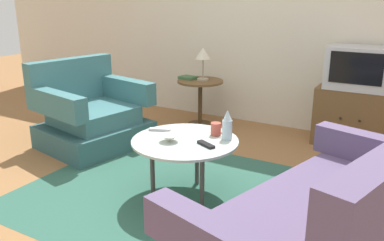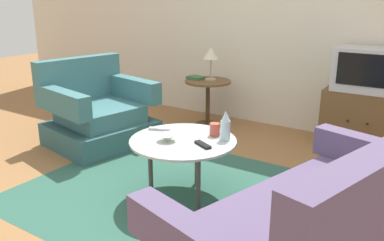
{
  "view_description": "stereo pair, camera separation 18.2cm",
  "coord_description": "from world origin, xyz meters",
  "px_view_note": "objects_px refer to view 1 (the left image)",
  "views": [
    {
      "loc": [
        1.56,
        -2.44,
        1.52
      ],
      "look_at": [
        -0.0,
        0.29,
        0.55
      ],
      "focal_mm": 37.94,
      "sensor_mm": 36.0,
      "label": 1
    },
    {
      "loc": [
        1.72,
        -2.34,
        1.52
      ],
      "look_at": [
        -0.0,
        0.29,
        0.55
      ],
      "focal_mm": 37.94,
      "sensor_mm": 36.0,
      "label": 2
    }
  ],
  "objects_px": {
    "tv_stand": "(353,117)",
    "television": "(359,68)",
    "couch": "(336,232)",
    "table_lamp": "(203,55)",
    "coffee_table": "(185,145)",
    "vase": "(227,126)",
    "side_table": "(200,93)",
    "mug": "(216,129)",
    "bowl": "(170,138)",
    "tv_remote_silver": "(160,130)",
    "armchair": "(91,117)",
    "tv_remote_dark": "(206,145)",
    "book": "(188,78)"
  },
  "relations": [
    {
      "from": "tv_stand",
      "to": "television",
      "type": "height_order",
      "value": "television"
    },
    {
      "from": "couch",
      "to": "table_lamp",
      "type": "xyz_separation_m",
      "value": [
        -1.97,
        2.12,
        0.55
      ]
    },
    {
      "from": "coffee_table",
      "to": "vase",
      "type": "height_order",
      "value": "vase"
    },
    {
      "from": "television",
      "to": "side_table",
      "type": "bearing_deg",
      "value": -173.36
    },
    {
      "from": "mug",
      "to": "side_table",
      "type": "bearing_deg",
      "value": 122.95
    },
    {
      "from": "table_lamp",
      "to": "bowl",
      "type": "bearing_deg",
      "value": -68.95
    },
    {
      "from": "television",
      "to": "coffee_table",
      "type": "bearing_deg",
      "value": -116.24
    },
    {
      "from": "vase",
      "to": "mug",
      "type": "distance_m",
      "value": 0.14
    },
    {
      "from": "couch",
      "to": "television",
      "type": "xyz_separation_m",
      "value": [
        -0.28,
        2.3,
        0.52
      ]
    },
    {
      "from": "tv_remote_silver",
      "to": "vase",
      "type": "bearing_deg",
      "value": -12.21
    },
    {
      "from": "armchair",
      "to": "television",
      "type": "relative_size",
      "value": 1.85
    },
    {
      "from": "coffee_table",
      "to": "couch",
      "type": "bearing_deg",
      "value": -19.64
    },
    {
      "from": "tv_remote_dark",
      "to": "book",
      "type": "height_order",
      "value": "book"
    },
    {
      "from": "side_table",
      "to": "mug",
      "type": "bearing_deg",
      "value": -57.05
    },
    {
      "from": "couch",
      "to": "television",
      "type": "relative_size",
      "value": 3.13
    },
    {
      "from": "couch",
      "to": "tv_remote_silver",
      "type": "distance_m",
      "value": 1.58
    },
    {
      "from": "tv_remote_dark",
      "to": "book",
      "type": "xyz_separation_m",
      "value": [
        -1.16,
        1.71,
        0.09
      ]
    },
    {
      "from": "armchair",
      "to": "bowl",
      "type": "distance_m",
      "value": 1.53
    },
    {
      "from": "couch",
      "to": "bowl",
      "type": "relative_size",
      "value": 13.34
    },
    {
      "from": "mug",
      "to": "tv_remote_dark",
      "type": "distance_m",
      "value": 0.26
    },
    {
      "from": "side_table",
      "to": "armchair",
      "type": "bearing_deg",
      "value": -120.7
    },
    {
      "from": "tv_stand",
      "to": "book",
      "type": "height_order",
      "value": "tv_stand"
    },
    {
      "from": "tv_remote_silver",
      "to": "book",
      "type": "relative_size",
      "value": 0.83
    },
    {
      "from": "coffee_table",
      "to": "tv_stand",
      "type": "bearing_deg",
      "value": 63.95
    },
    {
      "from": "side_table",
      "to": "book",
      "type": "bearing_deg",
      "value": 179.93
    },
    {
      "from": "couch",
      "to": "television",
      "type": "bearing_deg",
      "value": 22.82
    },
    {
      "from": "mug",
      "to": "bowl",
      "type": "xyz_separation_m",
      "value": [
        -0.24,
        -0.3,
        -0.02
      ]
    },
    {
      "from": "armchair",
      "to": "couch",
      "type": "height_order",
      "value": "couch"
    },
    {
      "from": "tv_stand",
      "to": "television",
      "type": "relative_size",
      "value": 1.23
    },
    {
      "from": "armchair",
      "to": "mug",
      "type": "height_order",
      "value": "armchair"
    },
    {
      "from": "tv_remote_dark",
      "to": "side_table",
      "type": "bearing_deg",
      "value": -33.88
    },
    {
      "from": "mug",
      "to": "tv_remote_silver",
      "type": "bearing_deg",
      "value": -163.55
    },
    {
      "from": "armchair",
      "to": "coffee_table",
      "type": "bearing_deg",
      "value": 81.66
    },
    {
      "from": "table_lamp",
      "to": "vase",
      "type": "distance_m",
      "value": 1.87
    },
    {
      "from": "side_table",
      "to": "bowl",
      "type": "bearing_deg",
      "value": -68.07
    },
    {
      "from": "book",
      "to": "mug",
      "type": "bearing_deg",
      "value": -44.32
    },
    {
      "from": "armchair",
      "to": "tv_stand",
      "type": "bearing_deg",
      "value": 131.05
    },
    {
      "from": "side_table",
      "to": "book",
      "type": "relative_size",
      "value": 2.62
    },
    {
      "from": "coffee_table",
      "to": "armchair",
      "type": "bearing_deg",
      "value": 160.26
    },
    {
      "from": "armchair",
      "to": "tv_remote_silver",
      "type": "bearing_deg",
      "value": 80.73
    },
    {
      "from": "coffee_table",
      "to": "book",
      "type": "bearing_deg",
      "value": 119.82
    },
    {
      "from": "table_lamp",
      "to": "book",
      "type": "relative_size",
      "value": 1.81
    },
    {
      "from": "tv_stand",
      "to": "table_lamp",
      "type": "relative_size",
      "value": 1.96
    },
    {
      "from": "coffee_table",
      "to": "side_table",
      "type": "distance_m",
      "value": 1.85
    },
    {
      "from": "bowl",
      "to": "mug",
      "type": "bearing_deg",
      "value": 51.41
    },
    {
      "from": "mug",
      "to": "tv_remote_silver",
      "type": "xyz_separation_m",
      "value": [
        -0.44,
        -0.13,
        -0.04
      ]
    },
    {
      "from": "mug",
      "to": "tv_remote_dark",
      "type": "bearing_deg",
      "value": -81.14
    },
    {
      "from": "couch",
      "to": "vase",
      "type": "height_order",
      "value": "couch"
    },
    {
      "from": "couch",
      "to": "tv_remote_silver",
      "type": "xyz_separation_m",
      "value": [
        -1.49,
        0.51,
        0.19
      ]
    },
    {
      "from": "vase",
      "to": "bowl",
      "type": "xyz_separation_m",
      "value": [
        -0.35,
        -0.25,
        -0.08
      ]
    }
  ]
}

